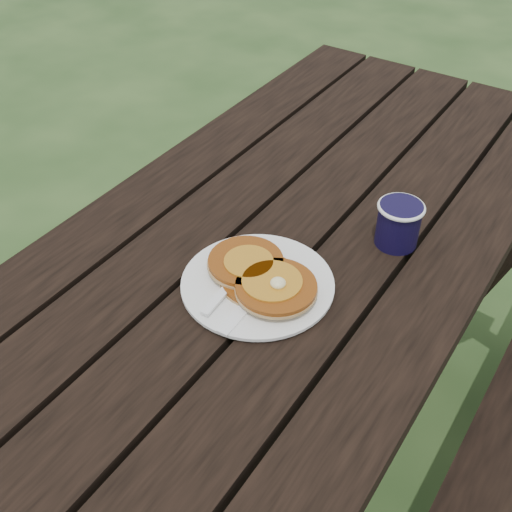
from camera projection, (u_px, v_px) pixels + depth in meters
The scene contains 7 objects.
ground at pixel (263, 470), 1.67m from camera, with size 60.00×60.00×0.00m, color #233C1A.
picnic_table at pixel (264, 380), 1.43m from camera, with size 1.36×1.80×0.75m.
plate at pixel (258, 285), 1.10m from camera, with size 0.26×0.26×0.01m, color white.
pancake_stack at pixel (261, 276), 1.09m from camera, with size 0.21×0.16×0.04m.
knife at pixel (252, 300), 1.07m from camera, with size 0.02×0.18×0.01m, color white.
fork at pixel (222, 294), 1.07m from camera, with size 0.03×0.16×0.01m, color white, non-canonical shape.
coffee_cup at pixel (399, 222), 1.17m from camera, with size 0.09×0.09×0.09m.
Camera 1 is at (0.49, -0.77, 1.51)m, focal length 45.00 mm.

